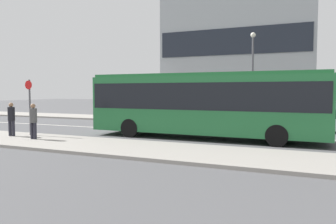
{
  "coord_description": "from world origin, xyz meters",
  "views": [
    {
      "loc": [
        10.24,
        -17.73,
        2.4
      ],
      "look_at": [
        3.26,
        -1.66,
        1.26
      ],
      "focal_mm": 35.0,
      "sensor_mm": 36.0,
      "label": 1
    }
  ],
  "objects_px": {
    "pedestrian_down_pavement": "(33,119)",
    "bus_stop_sign": "(30,103)",
    "pedestrian_near_stop": "(11,117)",
    "street_lamp": "(253,67)",
    "city_bus": "(204,101)",
    "parked_car_0": "(331,121)"
  },
  "relations": [
    {
      "from": "parked_car_0",
      "to": "pedestrian_down_pavement",
      "type": "distance_m",
      "value": 16.18
    },
    {
      "from": "pedestrian_near_stop",
      "to": "bus_stop_sign",
      "type": "relative_size",
      "value": 0.59
    },
    {
      "from": "bus_stop_sign",
      "to": "street_lamp",
      "type": "bearing_deg",
      "value": 48.82
    },
    {
      "from": "city_bus",
      "to": "bus_stop_sign",
      "type": "distance_m",
      "value": 8.87
    },
    {
      "from": "pedestrian_near_stop",
      "to": "pedestrian_down_pavement",
      "type": "relative_size",
      "value": 1.01
    },
    {
      "from": "city_bus",
      "to": "pedestrian_down_pavement",
      "type": "xyz_separation_m",
      "value": [
        -7.02,
        -4.25,
        -0.8
      ]
    },
    {
      "from": "parked_car_0",
      "to": "pedestrian_near_stop",
      "type": "xyz_separation_m",
      "value": [
        -14.86,
        -9.2,
        0.45
      ]
    },
    {
      "from": "street_lamp",
      "to": "city_bus",
      "type": "bearing_deg",
      "value": -99.01
    },
    {
      "from": "bus_stop_sign",
      "to": "street_lamp",
      "type": "relative_size",
      "value": 0.45
    },
    {
      "from": "parked_car_0",
      "to": "pedestrian_near_stop",
      "type": "relative_size",
      "value": 2.47
    },
    {
      "from": "city_bus",
      "to": "pedestrian_down_pavement",
      "type": "distance_m",
      "value": 8.25
    },
    {
      "from": "parked_car_0",
      "to": "bus_stop_sign",
      "type": "distance_m",
      "value": 16.69
    },
    {
      "from": "pedestrian_near_stop",
      "to": "street_lamp",
      "type": "bearing_deg",
      "value": 38.93
    },
    {
      "from": "city_bus",
      "to": "bus_stop_sign",
      "type": "relative_size",
      "value": 4.13
    },
    {
      "from": "city_bus",
      "to": "pedestrian_near_stop",
      "type": "relative_size",
      "value": 6.97
    },
    {
      "from": "pedestrian_near_stop",
      "to": "street_lamp",
      "type": "height_order",
      "value": "street_lamp"
    },
    {
      "from": "pedestrian_down_pavement",
      "to": "bus_stop_sign",
      "type": "relative_size",
      "value": 0.59
    },
    {
      "from": "bus_stop_sign",
      "to": "city_bus",
      "type": "bearing_deg",
      "value": 21.8
    },
    {
      "from": "pedestrian_down_pavement",
      "to": "parked_car_0",
      "type": "bearing_deg",
      "value": 40.68
    },
    {
      "from": "city_bus",
      "to": "street_lamp",
      "type": "bearing_deg",
      "value": 76.68
    },
    {
      "from": "pedestrian_down_pavement",
      "to": "street_lamp",
      "type": "relative_size",
      "value": 0.27
    },
    {
      "from": "parked_car_0",
      "to": "pedestrian_near_stop",
      "type": "height_order",
      "value": "pedestrian_near_stop"
    }
  ]
}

